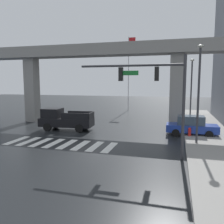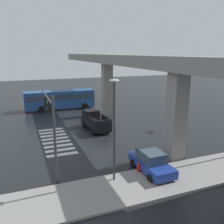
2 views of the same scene
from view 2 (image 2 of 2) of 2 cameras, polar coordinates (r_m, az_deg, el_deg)
The scene contains 10 objects.
ground_plane at distance 27.18m, azimuth -2.12°, elevation -5.27°, with size 120.00×120.00×0.00m, color black.
crosswalk_stripes at distance 26.04m, azimuth -13.04°, elevation -6.49°, with size 8.25×2.80×0.01m.
elevated_overpass at distance 27.09m, azimuth 4.96°, elevation 10.67°, with size 58.78×2.26×8.60m.
sidewalk_east at distance 19.01m, azimuth 15.35°, elevation -14.33°, with size 4.00×36.00×0.15m, color gray.
pickup_truck at distance 28.84m, azimuth -4.10°, elevation -2.11°, with size 5.24×2.39×2.08m.
city_bus at distance 39.60m, azimuth -12.13°, elevation 3.10°, with size 3.01×10.86×2.99m.
sedan_blue at distance 18.95m, azimuth 9.17°, elevation -11.46°, with size 4.32×2.00×1.72m.
traffic_signal_mast at distance 17.93m, azimuth -14.25°, elevation -1.14°, with size 6.49×0.32×6.20m.
street_lamp_near_corner at distance 16.15m, azimuth 0.51°, elevation -1.74°, with size 0.44×0.70×7.24m.
fire_hydrant at distance 18.85m, azimuth 6.28°, elevation -12.93°, with size 0.24×0.24×0.85m.
Camera 2 is at (24.27, -8.41, 8.90)m, focal length 38.96 mm.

